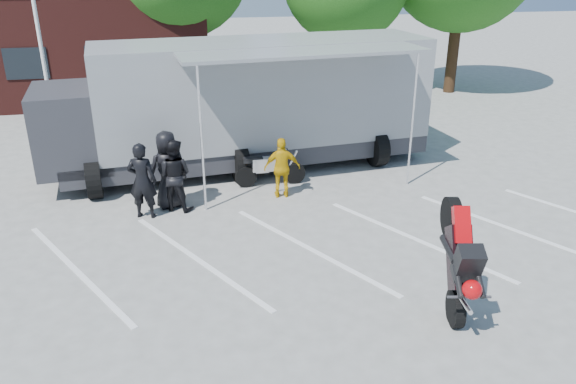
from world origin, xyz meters
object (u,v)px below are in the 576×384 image
object	(u,v)px
transporter_truck	(249,166)
spectator_hivis	(282,168)
stunt_bike_rider	(443,300)
spectator_leather_a	(168,170)
spectator_leather_c	(174,175)
parked_motorcycle	(271,185)
spectator_leather_b	(142,181)

from	to	relation	value
transporter_truck	spectator_hivis	bearing A→B (deg)	-84.13
transporter_truck	stunt_bike_rider	world-z (taller)	transporter_truck
spectator_leather_a	spectator_leather_c	xyz separation A→B (m)	(0.14, -0.18, -0.08)
spectator_hivis	spectator_leather_a	bearing A→B (deg)	7.73
transporter_truck	spectator_leather_a	size ratio (longest dim) A/B	5.88
spectator_leather_c	spectator_hivis	world-z (taller)	spectator_leather_c
parked_motorcycle	spectator_leather_a	size ratio (longest dim) A/B	1.01
spectator_hivis	parked_motorcycle	bearing A→B (deg)	-72.68
parked_motorcycle	spectator_hivis	bearing A→B (deg)	-169.12
spectator_leather_a	stunt_bike_rider	bearing A→B (deg)	117.26
stunt_bike_rider	spectator_leather_b	xyz separation A→B (m)	(-5.48, 4.73, 0.93)
parked_motorcycle	spectator_leather_c	world-z (taller)	spectator_leather_c
spectator_leather_a	spectator_leather_c	distance (m)	0.24
spectator_leather_b	stunt_bike_rider	bearing A→B (deg)	154.43
spectator_leather_b	transporter_truck	bearing A→B (deg)	-118.53
spectator_leather_c	spectator_hivis	distance (m)	2.74
spectator_leather_b	spectator_hivis	bearing A→B (deg)	-155.39
spectator_leather_c	spectator_leather_a	bearing A→B (deg)	-27.26
spectator_leather_a	spectator_hivis	bearing A→B (deg)	165.97
transporter_truck	parked_motorcycle	xyz separation A→B (m)	(0.37, -1.64, 0.00)
parked_motorcycle	spectator_leather_a	xyz separation A→B (m)	(-2.69, -0.93, 0.98)
spectator_leather_a	spectator_leather_c	size ratio (longest dim) A/B	1.08
stunt_bike_rider	spectator_leather_a	xyz separation A→B (m)	(-4.87, 5.22, 0.98)
transporter_truck	spectator_hivis	world-z (taller)	transporter_truck
transporter_truck	spectator_leather_a	bearing A→B (deg)	-138.54
transporter_truck	spectator_leather_b	xyz separation A→B (m)	(-2.93, -3.05, 0.93)
parked_motorcycle	spectator_leather_b	xyz separation A→B (m)	(-3.30, -1.42, 0.93)
parked_motorcycle	transporter_truck	bearing A→B (deg)	12.37
parked_motorcycle	spectator_leather_c	bearing A→B (deg)	112.99
stunt_bike_rider	transporter_truck	bearing A→B (deg)	119.20
parked_motorcycle	spectator_leather_a	distance (m)	3.01
spectator_leather_b	parked_motorcycle	bearing A→B (deg)	-141.50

